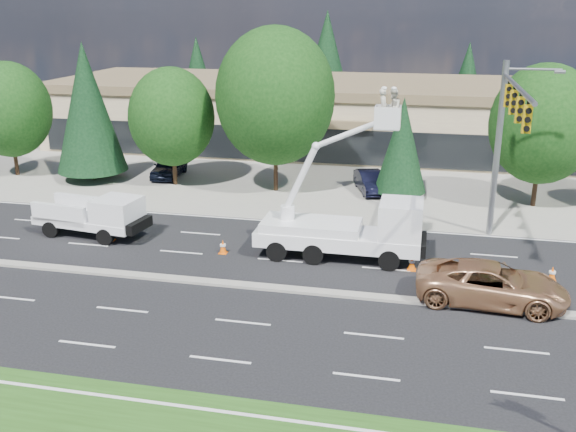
% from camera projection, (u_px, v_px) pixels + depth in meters
% --- Properties ---
extents(ground, '(140.00, 140.00, 0.00)m').
position_uv_depth(ground, '(264.00, 288.00, 27.51)').
color(ground, black).
rests_on(ground, ground).
extents(concrete_apron, '(140.00, 22.00, 0.01)m').
position_uv_depth(concrete_apron, '(332.00, 174.00, 46.07)').
color(concrete_apron, gray).
rests_on(concrete_apron, ground).
extents(road_median, '(120.00, 0.55, 0.12)m').
position_uv_depth(road_median, '(263.00, 287.00, 27.49)').
color(road_median, gray).
rests_on(road_median, ground).
extents(strip_mall, '(50.40, 15.40, 5.50)m').
position_uv_depth(strip_mall, '(350.00, 113.00, 54.45)').
color(strip_mall, tan).
rests_on(strip_mall, ground).
extents(tree_front_a, '(5.75, 5.75, 7.98)m').
position_uv_depth(tree_front_a, '(9.00, 110.00, 44.41)').
color(tree_front_a, '#332114').
rests_on(tree_front_a, ground).
extents(tree_front_b, '(4.73, 4.73, 9.32)m').
position_uv_depth(tree_front_b, '(87.00, 108.00, 43.10)').
color(tree_front_b, '#332114').
rests_on(tree_front_b, ground).
extents(tree_front_c, '(5.65, 5.65, 7.84)m').
position_uv_depth(tree_front_c, '(172.00, 117.00, 42.02)').
color(tree_front_c, '#332114').
rests_on(tree_front_c, ground).
extents(tree_front_d, '(7.54, 7.54, 10.46)m').
position_uv_depth(tree_front_d, '(275.00, 96.00, 40.13)').
color(tree_front_d, '#332114').
rests_on(tree_front_d, ground).
extents(tree_front_e, '(3.20, 3.20, 6.31)m').
position_uv_depth(tree_front_e, '(402.00, 145.00, 39.37)').
color(tree_front_e, '#332114').
rests_on(tree_front_e, ground).
extents(tree_front_f, '(6.12, 6.12, 8.50)m').
position_uv_depth(tree_front_f, '(543.00, 124.00, 37.26)').
color(tree_front_f, '#332114').
rests_on(tree_front_f, ground).
extents(tree_back_a, '(4.28, 4.28, 8.45)m').
position_uv_depth(tree_back_a, '(197.00, 74.00, 68.71)').
color(tree_back_a, '#332114').
rests_on(tree_back_a, ground).
extents(tree_back_b, '(5.65, 5.65, 11.14)m').
position_uv_depth(tree_back_b, '(327.00, 63.00, 65.43)').
color(tree_back_b, '#332114').
rests_on(tree_back_b, ground).
extents(tree_back_c, '(4.17, 4.17, 8.21)m').
position_uv_depth(tree_back_c, '(467.00, 82.00, 63.10)').
color(tree_back_c, '#332114').
rests_on(tree_back_c, ground).
extents(signal_mast, '(2.76, 10.16, 9.00)m').
position_uv_depth(signal_mast, '(506.00, 128.00, 30.13)').
color(signal_mast, gray).
rests_on(signal_mast, ground).
extents(utility_pickup, '(5.97, 2.87, 2.20)m').
position_uv_depth(utility_pickup, '(96.00, 220.00, 33.45)').
color(utility_pickup, white).
rests_on(utility_pickup, ground).
extents(bucket_truck, '(7.82, 2.55, 8.19)m').
position_uv_depth(bucket_truck, '(352.00, 224.00, 30.20)').
color(bucket_truck, white).
rests_on(bucket_truck, ground).
extents(traffic_cone_a, '(0.40, 0.40, 0.70)m').
position_uv_depth(traffic_cone_a, '(110.00, 234.00, 32.99)').
color(traffic_cone_a, '#EE5B07').
rests_on(traffic_cone_a, ground).
extents(traffic_cone_b, '(0.40, 0.40, 0.70)m').
position_uv_depth(traffic_cone_b, '(223.00, 247.00, 31.29)').
color(traffic_cone_b, '#EE5B07').
rests_on(traffic_cone_b, ground).
extents(traffic_cone_c, '(0.40, 0.40, 0.70)m').
position_uv_depth(traffic_cone_c, '(311.00, 252.00, 30.62)').
color(traffic_cone_c, '#EE5B07').
rests_on(traffic_cone_c, ground).
extents(traffic_cone_d, '(0.40, 0.40, 0.70)m').
position_uv_depth(traffic_cone_d, '(412.00, 263.00, 29.30)').
color(traffic_cone_d, '#EE5B07').
rests_on(traffic_cone_d, ground).
extents(traffic_cone_e, '(0.40, 0.40, 0.70)m').
position_uv_depth(traffic_cone_e, '(552.00, 274.00, 28.12)').
color(traffic_cone_e, '#EE5B07').
rests_on(traffic_cone_e, ground).
extents(minivan, '(6.18, 3.19, 1.67)m').
position_uv_depth(minivan, '(492.00, 284.00, 25.92)').
color(minivan, tan).
rests_on(minivan, ground).
extents(parked_car_west, '(2.17, 4.55, 1.50)m').
position_uv_depth(parked_car_west, '(169.00, 166.00, 45.21)').
color(parked_car_west, black).
rests_on(parked_car_west, ground).
extents(parked_car_east, '(2.66, 4.39, 1.37)m').
position_uv_depth(parked_car_east, '(370.00, 182.00, 41.53)').
color(parked_car_east, black).
rests_on(parked_car_east, ground).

